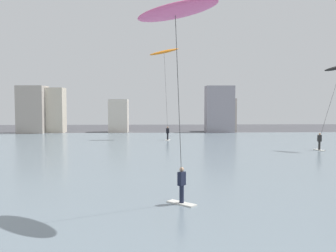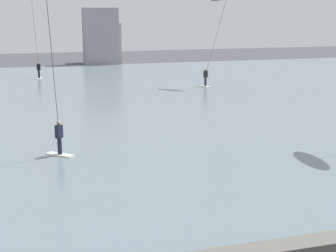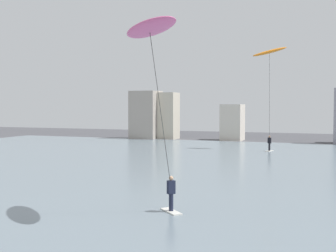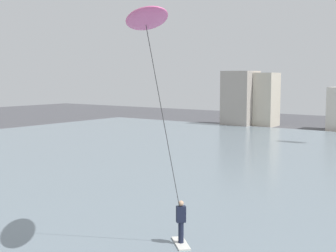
{
  "view_description": "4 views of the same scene",
  "coord_description": "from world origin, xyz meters",
  "views": [
    {
      "loc": [
        -3.6,
        0.62,
        4.58
      ],
      "look_at": [
        -2.88,
        17.89,
        3.52
      ],
      "focal_mm": 40.71,
      "sensor_mm": 36.0,
      "label": 1
    },
    {
      "loc": [
        -4.08,
        -5.67,
        6.61
      ],
      "look_at": [
        1.09,
        11.11,
        2.6
      ],
      "focal_mm": 53.4,
      "sensor_mm": 36.0,
      "label": 2
    },
    {
      "loc": [
        4.51,
        -1.32,
        4.93
      ],
      "look_at": [
        -2.34,
        16.88,
        4.03
      ],
      "focal_mm": 46.96,
      "sensor_mm": 36.0,
      "label": 3
    },
    {
      "loc": [
        7.28,
        3.38,
        6.24
      ],
      "look_at": [
        -2.24,
        16.29,
        4.58
      ],
      "focal_mm": 50.17,
      "sensor_mm": 36.0,
      "label": 4
    }
  ],
  "objects": [
    {
      "name": "kitesurfer_orange",
      "position": [
        -2.08,
        47.59,
        10.09
      ],
      "size": [
        3.81,
        3.45,
        11.35
      ],
      "color": "silver",
      "rests_on": "water_bay"
    },
    {
      "name": "far_shore_buildings",
      "position": [
        -6.07,
        59.09,
        3.1
      ],
      "size": [
        32.7,
        5.76,
        7.14
      ],
      "color": "#A89E93",
      "rests_on": "ground"
    },
    {
      "name": "kitesurfer_pink",
      "position": [
        -2.66,
        15.76,
        7.65
      ],
      "size": [
        3.72,
        3.87,
        8.44
      ],
      "color": "silver",
      "rests_on": "water_bay"
    },
    {
      "name": "water_bay",
      "position": [
        0.0,
        31.28,
        0.05
      ],
      "size": [
        84.0,
        52.0,
        0.1
      ],
      "primitive_type": "cube",
      "color": "slate",
      "rests_on": "ground"
    }
  ]
}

